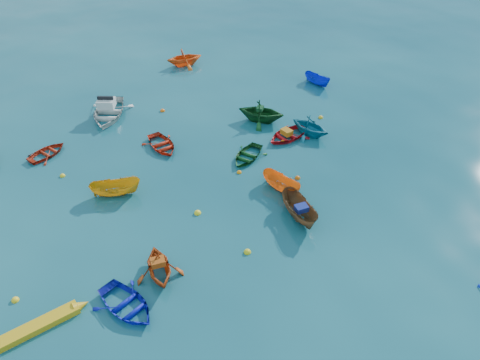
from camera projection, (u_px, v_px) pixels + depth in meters
ground at (294, 234)px, 24.71m from camera, size 160.00×160.00×0.00m
dinghy_blue_sw at (127, 308)px, 21.05m from camera, size 2.96×3.64×0.66m
sampan_brown_mid at (299, 217)px, 25.74m from camera, size 1.90×3.42×1.25m
dinghy_orange_w at (160, 275)px, 22.55m from camera, size 2.95×3.21×1.41m
sampan_yellow_mid at (117, 195)px, 27.25m from camera, size 3.11×2.30×1.13m
dinghy_green_e at (247, 158)px, 30.12m from camera, size 3.43×3.05×0.59m
dinghy_cyan_se at (309, 134)px, 32.31m from camera, size 3.10×3.37×1.49m
dinghy_red_nw at (48, 155)px, 30.39m from camera, size 3.06×2.59×0.54m
sampan_orange_n at (281, 190)px, 27.60m from camera, size 1.50×2.90×1.07m
dinghy_green_n at (261, 121)px, 33.68m from camera, size 4.24×4.31×1.72m
dinghy_red_ne at (287, 138)px, 31.96m from camera, size 3.29×2.47×0.65m
sampan_blue_far at (317, 84)px, 38.18m from camera, size 1.28×2.59×0.96m
dinghy_red_far at (162, 147)px, 31.05m from camera, size 2.23×3.04×0.62m
dinghy_orange_far at (185, 65)px, 41.02m from camera, size 3.58×3.27×1.60m
kayak_yellow at (40, 328)px, 20.26m from camera, size 4.17×0.68×0.42m
motorboat_white at (109, 116)px, 34.21m from camera, size 5.14×5.42×1.52m
tarp_blue_a at (301, 208)px, 25.14m from camera, size 0.77×0.65×0.33m
tarp_orange_a at (158, 262)px, 22.05m from camera, size 0.78×0.67×0.32m
tarp_green_b at (260, 109)px, 33.08m from camera, size 0.72×0.70×0.28m
tarp_orange_b at (287, 132)px, 31.60m from camera, size 0.61×0.77×0.35m
buoy_ye_a at (247, 252)px, 23.70m from camera, size 0.38×0.38×0.38m
buoy_or_b at (298, 178)px, 28.45m from camera, size 0.34×0.34×0.34m
buoy_ye_b at (15, 300)px, 21.38m from camera, size 0.36×0.36×0.36m
buoy_or_c at (239, 173)px, 28.89m from camera, size 0.31×0.31×0.31m
buoy_ye_c at (198, 213)px, 25.99m from camera, size 0.39×0.39×0.39m
buoy_or_d at (283, 143)px, 31.48m from camera, size 0.37×0.37×0.37m
buoy_ye_d at (63, 176)px, 28.62m from camera, size 0.32×0.32×0.32m
buoy_or_e at (163, 111)px, 34.77m from camera, size 0.36×0.36×0.36m
buoy_ye_e at (321, 118)px, 34.02m from camera, size 0.34×0.34×0.34m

